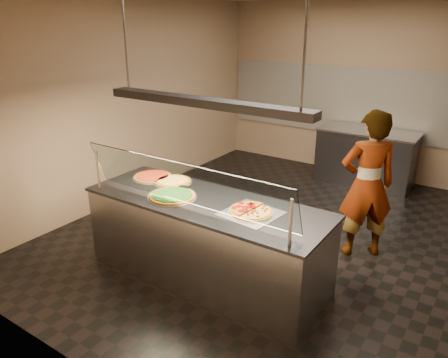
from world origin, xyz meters
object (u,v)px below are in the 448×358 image
Objects in this scene: serving_counter at (206,241)px; prep_table at (366,157)px; half_pizza_pepperoni at (242,208)px; pizza_spatula at (182,184)px; heat_lamp_housing at (204,102)px; sneeze_guard at (184,184)px; worker at (367,185)px; perforated_tray at (251,213)px; pizza_spinach at (172,196)px; pizza_tomato at (153,176)px; pizza_cheese at (173,181)px; half_pizza_sausage at (260,214)px.

prep_table is (0.50, 3.91, 0.00)m from serving_counter.
pizza_spatula is (-0.90, 0.17, -0.01)m from half_pizza_pepperoni.
heat_lamp_housing is at bearing 179.31° from half_pizza_pepperoni.
sneeze_guard is 2.23m from worker.
perforated_tray is 1.08× the size of pizza_spinach.
pizza_spatula is (-0.45, 0.17, 0.49)m from serving_counter.
worker reaches higher than pizza_tomato.
worker is at bearing -73.51° from prep_table.
perforated_tray is at bearing 7.10° from pizza_spinach.
heat_lamp_housing reaches higher than pizza_spatula.
heat_lamp_housing is (-1.22, -1.50, 1.06)m from worker.
sneeze_guard is 1.04× the size of heat_lamp_housing.
pizza_cheese is 1.96× the size of pizza_spatula.
half_pizza_pepperoni is 1.40m from pizza_tomato.
worker is (0.77, 1.50, -0.08)m from half_pizza_pepperoni.
half_pizza_sausage is at bearing -87.83° from prep_table.
prep_table is at bearing 72.91° from pizza_cheese.
sneeze_guard is 0.50m from pizza_spinach.
pizza_spatula reaches higher than pizza_cheese.
sneeze_guard is 0.73m from pizza_spatula.
pizza_tomato is 0.26× the size of worker.
perforated_tray is 1.02m from pizza_spatula.
half_pizza_pepperoni is at bearing -0.69° from serving_counter.
half_pizza_pepperoni is 1.97× the size of pizza_spatula.
half_pizza_sausage is 1.61m from worker.
perforated_tray is 3.95m from prep_table.
pizza_spinach is at bearing -50.86° from pizza_cheese.
perforated_tray reaches higher than prep_table.
half_pizza_pepperoni reaches higher than perforated_tray.
pizza_spinach is 2.34× the size of pizza_spatula.
heat_lamp_housing is at bearing -97.34° from prep_table.
sneeze_guard is 0.80m from heat_lamp_housing.
worker is (0.71, -2.41, 0.42)m from prep_table.
perforated_tray is at bearing -11.08° from pizza_cheese.
serving_counter is at bearing 18.60° from pizza_spinach.
pizza_spinach is at bearing -172.00° from half_pizza_pepperoni.
perforated_tray is 1.65m from worker.
perforated_tray is 2.52× the size of pizza_spatula.
sneeze_guard is 1.50× the size of prep_table.
sneeze_guard reaches higher than perforated_tray.
pizza_spinach is 4.15m from prep_table.
serving_counter is 0.83m from sneeze_guard.
prep_table is (0.05, 3.92, -0.50)m from half_pizza_pepperoni.
heat_lamp_housing reaches higher than pizza_tomato.
heat_lamp_housing is at bearing 13.27° from worker.
sneeze_guard is at bearing -30.84° from pizza_tomato.
half_pizza_sausage is at bearing -8.91° from pizza_spatula.
half_pizza_pepperoni reaches higher than pizza_cheese.
heat_lamp_housing reaches higher than prep_table.
pizza_tomato is 2.50m from worker.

